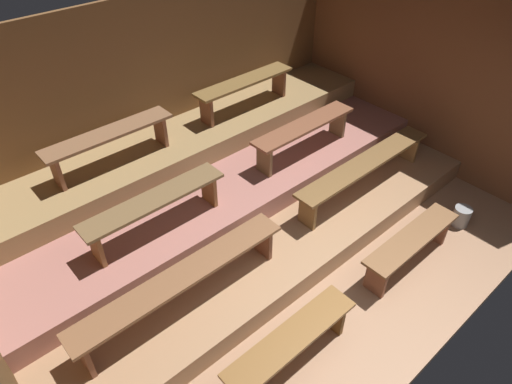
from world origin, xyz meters
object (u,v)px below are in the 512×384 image
Objects in this scene: bench_middle_left at (155,205)px; bench_upper_left at (109,139)px; bench_lower_left at (183,280)px; bench_upper_right at (245,86)px; bench_lower_right at (365,167)px; pail_floor at (461,216)px; bench_floor_right at (411,243)px; bench_floor_left at (291,343)px; bench_middle_right at (304,130)px.

bench_middle_left is 1.19m from bench_upper_left.
bench_upper_right is (2.59, 2.05, 0.56)m from bench_lower_left.
bench_lower_right is at bearing -38.33° from bench_upper_left.
pail_floor is (0.71, -1.18, -0.54)m from bench_lower_right.
pail_floor is (1.09, -3.23, -1.10)m from bench_upper_right.
bench_upper_left reaches higher than pail_floor.
bench_lower_left and bench_lower_right have the same top height.
bench_floor_right is 0.92× the size of bench_upper_left.
bench_upper_right reaches higher than pail_floor.
bench_lower_left is at bearing 180.00° from bench_lower_right.
bench_upper_left reaches higher than bench_floor_right.
bench_floor_left is at bearing 180.00° from bench_floor_right.
bench_upper_right reaches higher than bench_lower_left.
bench_middle_right reaches higher than bench_lower_left.
bench_middle_right is 1.03× the size of bench_upper_right.
bench_middle_right is (0.19, 2.01, 0.59)m from bench_floor_right.
bench_middle_right is at bearing 107.01° from bench_lower_right.
bench_lower_left is at bearing 112.82° from bench_floor_left.
bench_upper_right is 6.08× the size of pail_floor.
bench_upper_left is (0.38, 2.05, 0.56)m from bench_lower_left.
pail_floor is (3.31, -3.23, -1.10)m from bench_upper_left.
bench_upper_left reaches higher than bench_floor_left.
bench_upper_left is 2.21m from bench_upper_right.
bench_middle_left reaches higher than pail_floor.
bench_lower_left is 2.16m from bench_upper_left.
bench_upper_left is (-2.59, 2.05, 0.56)m from bench_lower_right.
bench_upper_left is at bearing 180.00° from bench_upper_right.
bench_upper_left is 1.00× the size of bench_upper_right.
bench_floor_left is 0.63× the size of bench_lower_left.
bench_lower_left is 1.46× the size of bench_upper_left.
bench_floor_right reaches higher than pail_floor.
bench_middle_right reaches higher than bench_floor_left.
bench_upper_right is (2.13, 3.16, 0.87)m from bench_floor_left.
bench_floor_left is 3.06m from bench_middle_right.
bench_lower_right is 1.41× the size of bench_middle_left.
bench_middle_right is 1.03× the size of bench_upper_left.
bench_middle_left is at bearing 137.97° from bench_floor_right.
bench_lower_left is at bearing -161.56° from bench_middle_right.
bench_lower_right is at bearing -18.44° from bench_middle_left.
bench_lower_left is 1.46× the size of bench_upper_right.
bench_lower_right reaches higher than bench_floor_right.
bench_upper_right is 3.58m from pail_floor.
bench_middle_left is (0.28, 0.90, 0.27)m from bench_lower_left.
pail_floor is at bearing -71.31° from bench_upper_right.
bench_upper_right is at bearing 108.69° from pail_floor.
bench_lower_right is 2.16m from bench_upper_right.
bench_middle_left is at bearing 72.99° from bench_lower_left.
bench_middle_left is (-2.23, 2.01, 0.59)m from bench_floor_right.
bench_lower_right reaches higher than pail_floor.
bench_middle_right is at bearing -26.40° from bench_upper_left.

